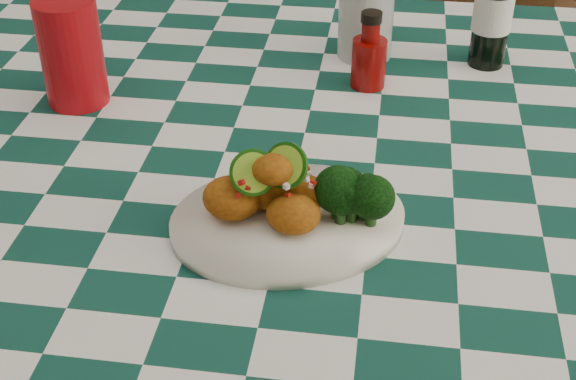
% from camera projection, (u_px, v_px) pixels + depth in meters
% --- Properties ---
extents(dining_table, '(1.66, 1.06, 0.79)m').
position_uv_depth(dining_table, '(302.00, 331.00, 1.36)').
color(dining_table, '#0E3D33').
rests_on(dining_table, ground).
extents(plate, '(0.34, 0.30, 0.02)m').
position_uv_depth(plate, '(288.00, 222.00, 0.95)').
color(plate, silver).
rests_on(plate, dining_table).
extents(fried_chicken_pile, '(0.13, 0.10, 0.08)m').
position_uv_depth(fried_chicken_pile, '(274.00, 185.00, 0.93)').
color(fried_chicken_pile, '#A55A10').
rests_on(fried_chicken_pile, plate).
extents(broccoli_side, '(0.09, 0.09, 0.07)m').
position_uv_depth(broccoli_side, '(352.00, 192.00, 0.93)').
color(broccoli_side, black).
rests_on(broccoli_side, plate).
extents(red_tumbler, '(0.12, 0.12, 0.16)m').
position_uv_depth(red_tumbler, '(72.00, 52.00, 1.17)').
color(red_tumbler, '#9B080E').
rests_on(red_tumbler, dining_table).
extents(ketchup_bottle, '(0.06, 0.06, 0.12)m').
position_uv_depth(ketchup_bottle, '(369.00, 50.00, 1.22)').
color(ketchup_bottle, '#710705').
rests_on(ketchup_bottle, dining_table).
extents(mason_jar, '(0.11, 0.11, 0.13)m').
position_uv_depth(mason_jar, '(366.00, 19.00, 1.30)').
color(mason_jar, '#B2BCBA').
rests_on(mason_jar, dining_table).
extents(beer_bottle, '(0.07, 0.07, 0.22)m').
position_uv_depth(beer_bottle, '(495.00, 0.00, 1.25)').
color(beer_bottle, black).
rests_on(beer_bottle, dining_table).
extents(wooden_chair_left, '(0.57, 0.58, 0.92)m').
position_uv_depth(wooden_chair_left, '(184.00, 80.00, 1.96)').
color(wooden_chair_left, '#472814').
rests_on(wooden_chair_left, ground).
extents(wooden_chair_right, '(0.45, 0.47, 0.85)m').
position_uv_depth(wooden_chair_right, '(447.00, 116.00, 1.89)').
color(wooden_chair_right, '#472814').
rests_on(wooden_chair_right, ground).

